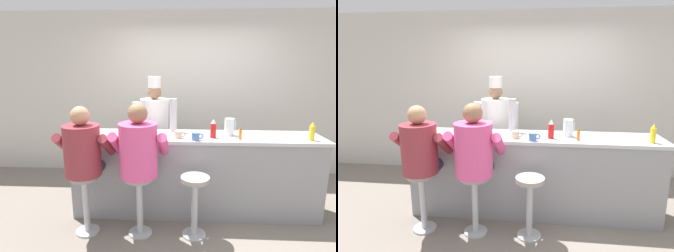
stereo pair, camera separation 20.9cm
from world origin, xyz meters
The scene contains 16 objects.
ground_plane centered at (0.00, 0.00, 0.00)m, with size 20.00×20.00×0.00m, color slate.
wall_back centered at (0.00, 1.70, 1.35)m, with size 10.00×0.06×2.70m.
diner_counter centered at (0.00, 0.30, 0.50)m, with size 3.05×0.60×1.01m.
ketchup_bottle_red centered at (0.20, 0.20, 1.11)m, with size 0.07×0.07×0.23m.
mustard_bottle_yellow centered at (1.31, 0.14, 1.11)m, with size 0.06×0.06×0.22m.
hot_sauce_bottle_orange centered at (0.51, 0.15, 1.07)m, with size 0.03×0.03×0.14m.
water_pitcher_clear centered at (0.41, 0.33, 1.11)m, with size 0.14×0.12×0.21m.
breakfast_plate centered at (-0.88, 0.29, 1.02)m, with size 0.26×0.26×0.05m.
cereal_bowl centered at (-1.18, 0.08, 1.03)m, with size 0.14×0.14×0.05m.
coffee_mug_blue centered at (-0.01, 0.08, 1.05)m, with size 0.14×0.09×0.09m.
coffee_mug_tan centered at (-0.21, 0.16, 1.05)m, with size 0.13×0.09×0.08m.
cup_stack_steel centered at (-0.29, 0.50, 1.22)m, with size 0.10×0.10×0.42m.
diner_seated_maroon centered at (-1.22, -0.21, 0.92)m, with size 0.59×0.58×1.44m.
diner_seated_pink centered at (-0.62, -0.21, 0.94)m, with size 0.62×0.61×1.48m.
empty_stool_round centered at (-0.02, -0.25, 0.46)m, with size 0.31×0.31×0.69m.
cook_in_whites_near centered at (-0.57, 0.97, 0.93)m, with size 0.66×0.42×1.69m.
Camera 2 is at (0.05, -3.02, 1.87)m, focal length 30.00 mm.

